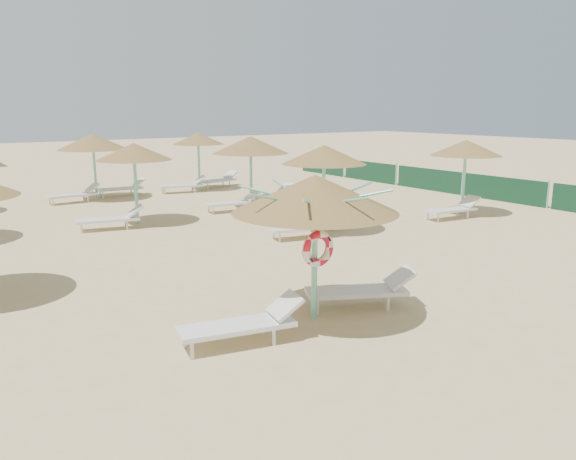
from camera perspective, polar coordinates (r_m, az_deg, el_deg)
ground at (r=10.57m, az=4.09°, el=-8.62°), size 120.00×120.00×0.00m
main_palapa at (r=9.82m, az=2.77°, el=3.62°), size 2.94×2.94×2.64m
lounger_main_a at (r=9.26m, az=-4.41°, el=-9.41°), size 2.11×1.02×0.74m
lounger_main_b at (r=10.94m, az=7.68°, el=-5.99°), size 2.13×1.48×0.75m
palapa_field at (r=19.56m, az=-13.89°, el=7.66°), size 19.38×14.06×2.72m
windbreak_fence at (r=27.02m, az=14.17°, el=5.00°), size 0.08×19.84×1.10m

